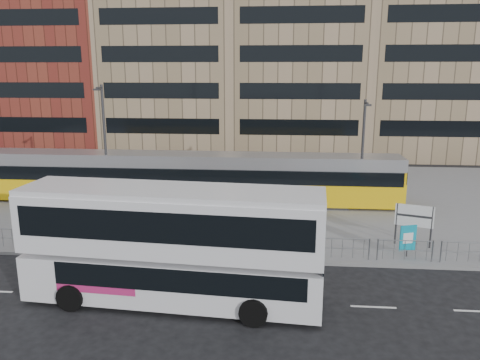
# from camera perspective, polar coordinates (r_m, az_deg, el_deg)

# --- Properties ---
(ground) EXTENTS (120.00, 120.00, 0.00)m
(ground) POSITION_cam_1_polar(r_m,az_deg,el_deg) (23.39, -0.76, -9.97)
(ground) COLOR black
(ground) RESTS_ON ground
(plaza) EXTENTS (64.00, 24.00, 0.15)m
(plaza) POSITION_cam_1_polar(r_m,az_deg,el_deg) (34.69, 1.19, -2.05)
(plaza) COLOR gray
(plaza) RESTS_ON ground
(kerb) EXTENTS (64.00, 0.25, 0.17)m
(kerb) POSITION_cam_1_polar(r_m,az_deg,el_deg) (23.41, -0.75, -9.75)
(kerb) COLOR gray
(kerb) RESTS_ON ground
(building_row) EXTENTS (70.40, 18.40, 31.20)m
(building_row) POSITION_cam_1_polar(r_m,az_deg,el_deg) (55.79, 4.47, 17.00)
(building_row) COLOR maroon
(building_row) RESTS_ON ground
(pedestrian_barrier) EXTENTS (32.07, 0.07, 1.10)m
(pedestrian_barrier) POSITION_cam_1_polar(r_m,az_deg,el_deg) (23.39, 4.28, -7.42)
(pedestrian_barrier) COLOR gray
(pedestrian_barrier) RESTS_ON plaza
(road_markings) EXTENTS (62.00, 0.12, 0.01)m
(road_markings) POSITION_cam_1_polar(r_m,az_deg,el_deg) (19.72, 1.06, -14.62)
(road_markings) COLOR white
(road_markings) RESTS_ON ground
(double_decker_bus) EXTENTS (12.06, 3.70, 4.76)m
(double_decker_bus) POSITION_cam_1_polar(r_m,az_deg,el_deg) (18.92, -8.28, -7.48)
(double_decker_bus) COLOR white
(double_decker_bus) RESTS_ON ground
(tram) EXTENTS (29.15, 2.83, 3.44)m
(tram) POSITION_cam_1_polar(r_m,az_deg,el_deg) (32.99, -6.23, 0.29)
(tram) COLOR yellow
(tram) RESTS_ON plaza
(station_sign) EXTENTS (1.87, 0.67, 2.23)m
(station_sign) POSITION_cam_1_polar(r_m,az_deg,el_deg) (26.17, 20.47, -4.33)
(station_sign) COLOR #2D2D30
(station_sign) RESTS_ON plaza
(ad_panel) EXTENTS (0.85, 0.32, 1.64)m
(ad_panel) POSITION_cam_1_polar(r_m,az_deg,el_deg) (24.74, 19.79, -6.71)
(ad_panel) COLOR #2D2D30
(ad_panel) RESTS_ON plaza
(pedestrian) EXTENTS (0.46, 0.67, 1.76)m
(pedestrian) POSITION_cam_1_polar(r_m,az_deg,el_deg) (30.76, -16.43, -2.76)
(pedestrian) COLOR black
(pedestrian) RESTS_ON plaza
(traffic_light_west) EXTENTS (0.21, 0.24, 3.10)m
(traffic_light_west) POSITION_cam_1_polar(r_m,az_deg,el_deg) (25.06, -18.14, -3.89)
(traffic_light_west) COLOR #2D2D30
(traffic_light_west) RESTS_ON plaza
(lamp_post_west) EXTENTS (0.45, 1.04, 8.16)m
(lamp_post_west) POSITION_cam_1_polar(r_m,az_deg,el_deg) (33.04, -16.17, 4.68)
(lamp_post_west) COLOR #2D2D30
(lamp_post_west) RESTS_ON plaza
(lamp_post_east) EXTENTS (0.45, 1.04, 7.27)m
(lamp_post_east) POSITION_cam_1_polar(r_m,az_deg,el_deg) (31.39, 14.72, 3.51)
(lamp_post_east) COLOR #2D2D30
(lamp_post_east) RESTS_ON plaza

